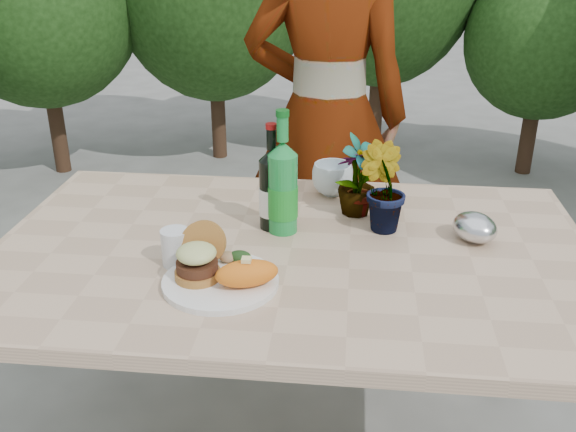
# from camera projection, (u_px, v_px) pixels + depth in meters

# --- Properties ---
(patio_table) EXTENTS (1.60, 1.00, 0.75)m
(patio_table) POSITION_uv_depth(u_px,v_px,m) (291.00, 267.00, 1.73)
(patio_table) COLOR tan
(patio_table) RESTS_ON ground
(shrub_hedge) EXTENTS (7.03, 5.01, 2.13)m
(shrub_hedge) POSITION_uv_depth(u_px,v_px,m) (332.00, 9.00, 2.95)
(shrub_hedge) COLOR #382316
(shrub_hedge) RESTS_ON ground
(dinner_plate) EXTENTS (0.28, 0.28, 0.01)m
(dinner_plate) POSITION_uv_depth(u_px,v_px,m) (221.00, 282.00, 1.53)
(dinner_plate) COLOR white
(dinner_plate) RESTS_ON patio_table
(burger_stack) EXTENTS (0.11, 0.16, 0.11)m
(burger_stack) POSITION_uv_depth(u_px,v_px,m) (199.00, 257.00, 1.53)
(burger_stack) COLOR #B7722D
(burger_stack) RESTS_ON dinner_plate
(sweet_potato) EXTENTS (0.17, 0.12, 0.06)m
(sweet_potato) POSITION_uv_depth(u_px,v_px,m) (247.00, 273.00, 1.49)
(sweet_potato) COLOR orange
(sweet_potato) RESTS_ON dinner_plate
(grilled_veg) EXTENTS (0.08, 0.05, 0.03)m
(grilled_veg) POSITION_uv_depth(u_px,v_px,m) (234.00, 256.00, 1.61)
(grilled_veg) COLOR olive
(grilled_veg) RESTS_ON dinner_plate
(wine_bottle) EXTENTS (0.07, 0.07, 0.30)m
(wine_bottle) POSITION_uv_depth(u_px,v_px,m) (272.00, 191.00, 1.78)
(wine_bottle) COLOR black
(wine_bottle) RESTS_ON patio_table
(sparkling_water) EXTENTS (0.08, 0.08, 0.35)m
(sparkling_water) POSITION_uv_depth(u_px,v_px,m) (283.00, 189.00, 1.75)
(sparkling_water) COLOR #188637
(sparkling_water) RESTS_ON patio_table
(plastic_cup) EXTENTS (0.07, 0.07, 0.09)m
(plastic_cup) POSITION_uv_depth(u_px,v_px,m) (176.00, 247.00, 1.61)
(plastic_cup) COLOR silver
(plastic_cup) RESTS_ON patio_table
(seedling_left) EXTENTS (0.15, 0.16, 0.25)m
(seedling_left) POSITION_uv_depth(u_px,v_px,m) (360.00, 177.00, 1.85)
(seedling_left) COLOR #23591E
(seedling_left) RESTS_ON patio_table
(seedling_mid) EXTENTS (0.17, 0.17, 0.25)m
(seedling_mid) POSITION_uv_depth(u_px,v_px,m) (382.00, 188.00, 1.77)
(seedling_mid) COLOR #295C1F
(seedling_mid) RESTS_ON patio_table
(seedling_right) EXTENTS (0.15, 0.15, 0.20)m
(seedling_right) POSITION_uv_depth(u_px,v_px,m) (357.00, 182.00, 1.87)
(seedling_right) COLOR #235D1F
(seedling_right) RESTS_ON patio_table
(blue_bowl) EXTENTS (0.15, 0.15, 0.10)m
(blue_bowl) POSITION_uv_depth(u_px,v_px,m) (332.00, 179.00, 2.03)
(blue_bowl) COLOR silver
(blue_bowl) RESTS_ON patio_table
(foil_packet_right) EXTENTS (0.16, 0.17, 0.08)m
(foil_packet_right) POSITION_uv_depth(u_px,v_px,m) (475.00, 227.00, 1.74)
(foil_packet_right) COLOR silver
(foil_packet_right) RESTS_ON patio_table
(person) EXTENTS (0.63, 0.42, 1.73)m
(person) POSITION_uv_depth(u_px,v_px,m) (326.00, 117.00, 2.45)
(person) COLOR #8F6347
(person) RESTS_ON ground
(terracotta_pot) EXTENTS (0.17, 0.17, 0.14)m
(terracotta_pot) POSITION_uv_depth(u_px,v_px,m) (109.00, 187.00, 3.90)
(terracotta_pot) COLOR #AD472C
(terracotta_pot) RESTS_ON ground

